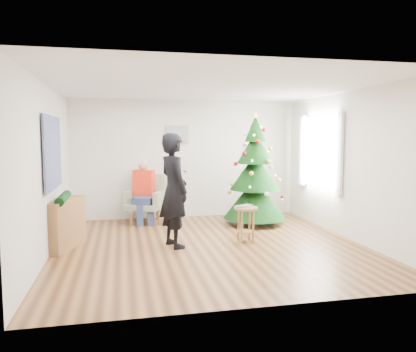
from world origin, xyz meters
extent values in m
plane|color=brown|center=(0.00, 0.00, 0.00)|extent=(5.00, 5.00, 0.00)
plane|color=white|center=(0.00, 0.00, 2.60)|extent=(5.00, 5.00, 0.00)
plane|color=silver|center=(0.00, 2.50, 1.30)|extent=(5.00, 0.00, 5.00)
plane|color=silver|center=(0.00, -2.50, 1.30)|extent=(5.00, 0.00, 5.00)
plane|color=silver|center=(-2.50, 0.00, 1.30)|extent=(0.00, 5.00, 5.00)
plane|color=silver|center=(2.50, 0.00, 1.30)|extent=(0.00, 5.00, 5.00)
cube|color=white|center=(2.47, 1.00, 1.50)|extent=(0.04, 1.30, 1.40)
cube|color=white|center=(2.44, 0.25, 1.50)|extent=(0.05, 0.25, 1.50)
cube|color=white|center=(2.44, 1.75, 1.50)|extent=(0.05, 0.25, 1.50)
cylinder|color=#3F2816|center=(1.27, 1.46, 0.15)|extent=(0.10, 0.10, 0.30)
cone|color=black|center=(1.27, 1.46, 0.54)|extent=(1.28, 1.28, 0.84)
cone|color=black|center=(1.27, 1.46, 1.08)|extent=(1.02, 1.02, 0.74)
cone|color=black|center=(1.27, 1.46, 1.57)|extent=(0.75, 0.75, 0.64)
cone|color=black|center=(1.27, 1.46, 1.97)|extent=(0.43, 0.43, 0.54)
cone|color=gold|center=(1.27, 1.46, 2.24)|extent=(0.14, 0.14, 0.14)
cylinder|color=brown|center=(0.65, 0.09, 0.59)|extent=(0.40, 0.40, 0.04)
cylinder|color=brown|center=(0.65, 0.09, 0.18)|extent=(0.30, 0.30, 0.02)
imported|color=silver|center=(0.65, 0.09, 0.62)|extent=(0.40, 0.36, 0.03)
cube|color=gray|center=(-0.96, 2.00, 0.36)|extent=(0.91, 0.89, 0.12)
cube|color=gray|center=(-0.83, 2.27, 0.70)|extent=(0.69, 0.40, 0.60)
cube|color=gray|center=(-1.26, 2.14, 0.52)|extent=(0.32, 0.54, 0.30)
cube|color=gray|center=(-0.66, 1.86, 0.52)|extent=(0.32, 0.54, 0.30)
cube|color=navy|center=(-0.96, 1.92, 0.49)|extent=(0.54, 0.55, 0.14)
cube|color=red|center=(-0.96, 2.14, 0.82)|extent=(0.48, 0.38, 0.55)
sphere|color=tan|center=(-0.96, 2.12, 1.20)|extent=(0.22, 0.22, 0.22)
imported|color=black|center=(-0.58, 0.07, 0.93)|extent=(0.64, 0.79, 1.86)
cube|color=white|center=(-0.38, 0.04, 1.24)|extent=(0.08, 0.13, 0.04)
cube|color=brown|center=(-2.33, 0.33, 0.40)|extent=(0.61, 1.04, 0.80)
cylinder|color=black|center=(-2.33, 0.33, 0.82)|extent=(0.14, 0.90, 0.14)
cube|color=black|center=(-2.46, 0.30, 1.55)|extent=(0.03, 1.50, 1.15)
cube|color=tan|center=(-0.20, 2.47, 1.85)|extent=(0.52, 0.03, 0.42)
cube|color=gray|center=(-0.20, 2.45, 1.85)|extent=(0.44, 0.02, 0.34)
camera|label=1|loc=(-1.39, -6.43, 1.80)|focal=35.00mm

